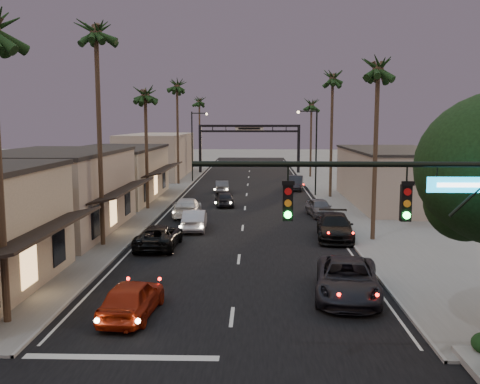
# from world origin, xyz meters

# --- Properties ---
(ground) EXTENTS (200.00, 200.00, 0.00)m
(ground) POSITION_xyz_m (0.00, 40.00, 0.00)
(ground) COLOR slate
(ground) RESTS_ON ground
(road) EXTENTS (14.00, 120.00, 0.02)m
(road) POSITION_xyz_m (0.00, 45.00, 0.00)
(road) COLOR black
(road) RESTS_ON ground
(sidewalk_left) EXTENTS (5.00, 92.00, 0.12)m
(sidewalk_left) POSITION_xyz_m (-9.50, 52.00, 0.06)
(sidewalk_left) COLOR slate
(sidewalk_left) RESTS_ON ground
(sidewalk_right) EXTENTS (5.00, 92.00, 0.12)m
(sidewalk_right) POSITION_xyz_m (9.50, 52.00, 0.06)
(sidewalk_right) COLOR slate
(sidewalk_right) RESTS_ON ground
(storefront_mid) EXTENTS (8.00, 14.00, 5.50)m
(storefront_mid) POSITION_xyz_m (-13.00, 26.00, 2.75)
(storefront_mid) COLOR gray
(storefront_mid) RESTS_ON ground
(storefront_far) EXTENTS (8.00, 16.00, 5.00)m
(storefront_far) POSITION_xyz_m (-13.00, 42.00, 2.50)
(storefront_far) COLOR tan
(storefront_far) RESTS_ON ground
(storefront_dist) EXTENTS (8.00, 20.00, 6.00)m
(storefront_dist) POSITION_xyz_m (-13.00, 65.00, 3.00)
(storefront_dist) COLOR gray
(storefront_dist) RESTS_ON ground
(building_right) EXTENTS (8.00, 18.00, 5.00)m
(building_right) POSITION_xyz_m (14.00, 40.00, 2.50)
(building_right) COLOR gray
(building_right) RESTS_ON ground
(traffic_signal) EXTENTS (8.51, 0.22, 7.80)m
(traffic_signal) POSITION_xyz_m (5.69, 4.00, 5.08)
(traffic_signal) COLOR black
(traffic_signal) RESTS_ON ground
(arch) EXTENTS (15.20, 0.40, 7.27)m
(arch) POSITION_xyz_m (0.00, 70.00, 5.53)
(arch) COLOR black
(arch) RESTS_ON ground
(streetlight_right) EXTENTS (2.13, 0.30, 9.00)m
(streetlight_right) POSITION_xyz_m (6.92, 45.00, 5.33)
(streetlight_right) COLOR black
(streetlight_right) RESTS_ON ground
(streetlight_left) EXTENTS (2.13, 0.30, 9.00)m
(streetlight_left) POSITION_xyz_m (-6.92, 58.00, 5.33)
(streetlight_left) COLOR black
(streetlight_left) RESTS_ON ground
(palm_lb) EXTENTS (3.20, 3.20, 15.20)m
(palm_lb) POSITION_xyz_m (-8.60, 22.00, 13.39)
(palm_lb) COLOR #38281C
(palm_lb) RESTS_ON ground
(palm_lc) EXTENTS (3.20, 3.20, 12.20)m
(palm_lc) POSITION_xyz_m (-8.60, 36.00, 10.47)
(palm_lc) COLOR #38281C
(palm_lc) RESTS_ON ground
(palm_ld) EXTENTS (3.20, 3.20, 14.20)m
(palm_ld) POSITION_xyz_m (-8.60, 55.00, 12.42)
(palm_ld) COLOR #38281C
(palm_ld) RESTS_ON ground
(palm_ra) EXTENTS (3.20, 3.20, 13.20)m
(palm_ra) POSITION_xyz_m (8.60, 24.00, 11.44)
(palm_ra) COLOR #38281C
(palm_ra) RESTS_ON ground
(palm_rb) EXTENTS (3.20, 3.20, 14.20)m
(palm_rb) POSITION_xyz_m (8.60, 44.00, 12.42)
(palm_rb) COLOR #38281C
(palm_rb) RESTS_ON ground
(palm_rc) EXTENTS (3.20, 3.20, 12.20)m
(palm_rc) POSITION_xyz_m (8.60, 64.00, 10.47)
(palm_rc) COLOR #38281C
(palm_rc) RESTS_ON ground
(palm_far) EXTENTS (3.20, 3.20, 13.20)m
(palm_far) POSITION_xyz_m (-8.30, 78.00, 11.44)
(palm_far) COLOR #38281C
(palm_far) RESTS_ON ground
(oncoming_red) EXTENTS (2.14, 4.60, 1.53)m
(oncoming_red) POSITION_xyz_m (-3.99, 9.96, 0.76)
(oncoming_red) COLOR #9A210B
(oncoming_red) RESTS_ON ground
(oncoming_pickup) EXTENTS (2.48, 5.19, 1.43)m
(oncoming_pickup) POSITION_xyz_m (-5.02, 21.67, 0.72)
(oncoming_pickup) COLOR black
(oncoming_pickup) RESTS_ON ground
(oncoming_silver) EXTENTS (1.77, 4.57, 1.49)m
(oncoming_silver) POSITION_xyz_m (-3.43, 27.17, 0.74)
(oncoming_silver) COLOR #AEAEB3
(oncoming_silver) RESTS_ON ground
(oncoming_white) EXTENTS (2.41, 5.39, 1.54)m
(oncoming_white) POSITION_xyz_m (-4.67, 32.67, 0.77)
(oncoming_white) COLOR silver
(oncoming_white) RESTS_ON ground
(oncoming_dgrey) EXTENTS (2.15, 4.20, 1.37)m
(oncoming_dgrey) POSITION_xyz_m (-1.92, 38.17, 0.68)
(oncoming_dgrey) COLOR black
(oncoming_dgrey) RESTS_ON ground
(oncoming_grey_far) EXTENTS (1.70, 4.12, 1.33)m
(oncoming_grey_far) POSITION_xyz_m (-2.73, 47.60, 0.66)
(oncoming_grey_far) COLOR #48494D
(oncoming_grey_far) RESTS_ON ground
(curbside_near) EXTENTS (3.51, 6.25, 1.65)m
(curbside_near) POSITION_xyz_m (5.00, 12.59, 0.82)
(curbside_near) COLOR black
(curbside_near) RESTS_ON ground
(curbside_black) EXTENTS (2.79, 5.85, 1.64)m
(curbside_black) POSITION_xyz_m (6.20, 24.46, 0.82)
(curbside_black) COLOR black
(curbside_black) RESTS_ON ground
(curbside_grey) EXTENTS (2.29, 4.50, 1.47)m
(curbside_grey) POSITION_xyz_m (6.20, 32.93, 0.73)
(curbside_grey) COLOR #505055
(curbside_grey) RESTS_ON ground
(curbside_far) EXTENTS (2.25, 5.05, 1.61)m
(curbside_far) POSITION_xyz_m (5.47, 50.19, 0.81)
(curbside_far) COLOR black
(curbside_far) RESTS_ON ground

